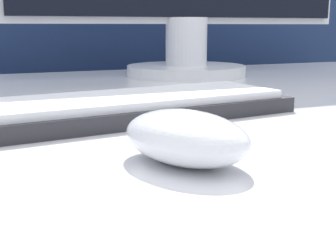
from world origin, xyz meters
name	(u,v)px	position (x,y,z in m)	size (l,w,h in m)	color
partition_panel	(55,63)	(0.00, 0.67, 0.72)	(5.00, 0.03, 1.43)	navy
computer_mouse_near	(185,137)	(-0.05, -0.16, 0.73)	(0.10, 0.12, 0.04)	white
keyboard	(83,111)	(-0.09, 0.01, 0.72)	(0.46, 0.17, 0.02)	#28282D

